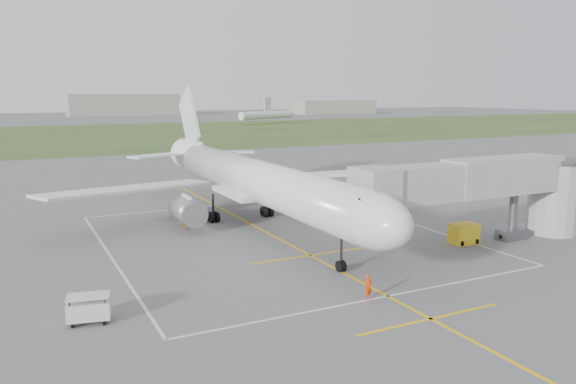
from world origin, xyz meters
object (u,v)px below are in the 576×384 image
jet_bridge (496,187)px  ramp_worker_nose (368,287)px  baggage_cart (89,309)px  gpu_unit (464,234)px  ramp_worker_wing (184,220)px  airliner (255,181)px

jet_bridge → ramp_worker_nose: size_ratio=15.00×
baggage_cart → ramp_worker_nose: (15.77, -4.00, -0.03)m
ramp_worker_nose → gpu_unit: bearing=18.0°
gpu_unit → ramp_worker_wing: size_ratio=1.38×
airliner → ramp_worker_nose: 21.04m
ramp_worker_nose → ramp_worker_wing: bearing=94.0°
airliner → ramp_worker_nose: airliner is taller
airliner → ramp_worker_wing: 7.57m
baggage_cart → gpu_unit: bearing=18.0°
airliner → baggage_cart: 24.23m
jet_bridge → ramp_worker_wing: (-22.09, 16.30, -3.90)m
jet_bridge → gpu_unit: bearing=162.4°
jet_bridge → ramp_worker_wing: size_ratio=13.86×
ramp_worker_nose → ramp_worker_wing: ramp_worker_wing is taller
gpu_unit → jet_bridge: bearing=-15.2°
jet_bridge → baggage_cart: (-32.92, -2.43, -3.94)m
airliner → gpu_unit: bearing=-45.5°
airliner → ramp_worker_wing: (-6.37, 2.05, -3.55)m
jet_bridge → gpu_unit: 4.69m
gpu_unit → ramp_worker_nose: size_ratio=1.49×
gpu_unit → ramp_worker_nose: bearing=-151.4°
baggage_cart → ramp_worker_nose: 16.26m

